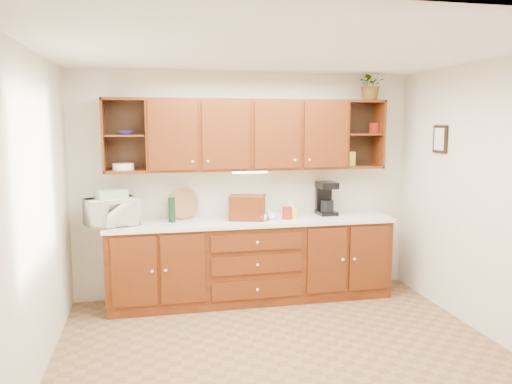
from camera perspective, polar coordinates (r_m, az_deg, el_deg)
name	(u,v)px	position (r m, az deg, el deg)	size (l,w,h in m)	color
floor	(284,356)	(4.61, 3.26, -18.16)	(4.00, 4.00, 0.00)	brown
ceiling	(287,51)	(4.18, 3.55, 15.79)	(4.00, 4.00, 0.00)	white
back_wall	(246,185)	(5.89, -1.10, 0.84)	(4.00, 4.00, 0.00)	beige
left_wall	(31,219)	(4.16, -24.28, -2.86)	(3.50, 3.50, 0.00)	beige
right_wall	(494,202)	(5.11, 25.59, -1.04)	(3.50, 3.50, 0.00)	beige
base_cabinets	(252,261)	(5.77, -0.51, -7.92)	(3.20, 0.60, 0.90)	#3C1706
countertop	(252,221)	(5.65, -0.50, -3.36)	(3.24, 0.64, 0.04)	white
upper_cabinets	(250,135)	(5.69, -0.72, 6.58)	(3.20, 0.33, 0.80)	#3C1706
undercabinet_light	(250,172)	(5.66, -0.70, 2.29)	(0.40, 0.05, 0.03)	white
framed_picture	(440,139)	(5.79, 20.32, 5.69)	(0.03, 0.24, 0.30)	black
wicker_basket	(112,219)	(5.55, -16.11, -2.94)	(0.26, 0.26, 0.14)	olive
microwave	(112,212)	(5.52, -16.15, -2.20)	(0.53, 0.36, 0.29)	white
towel_stack	(111,194)	(5.49, -16.22, -0.24)	(0.30, 0.22, 0.09)	#C8BD5E
wine_bottle	(172,210)	(5.56, -9.60, -2.01)	(0.07, 0.07, 0.28)	black
woven_tray	(183,218)	(5.76, -8.33, -2.95)	(0.35, 0.35, 0.02)	olive
bread_box	(247,208)	(5.61, -1.02, -1.81)	(0.39, 0.25, 0.28)	#3C1706
mug_tree	(264,216)	(5.62, 0.95, -2.75)	(0.23, 0.25, 0.30)	#3C1706
canister_red	(287,213)	(5.67, 3.55, -2.39)	(0.10, 0.10, 0.15)	maroon
canister_white	(291,209)	(5.84, 4.02, -1.93)	(0.09, 0.09, 0.18)	white
canister_yellow	(294,213)	(5.72, 4.34, -2.43)	(0.09, 0.09, 0.12)	gold
coffee_maker	(326,199)	(6.01, 7.99, -0.76)	(0.21, 0.27, 0.39)	black
bowl_stack	(126,133)	(5.56, -14.67, 6.57)	(0.16, 0.16, 0.04)	navy
plate_stack	(123,167)	(5.59, -14.94, 2.82)	(0.23, 0.23, 0.07)	white
pantry_box_yellow	(350,159)	(6.03, 10.75, 3.76)	(0.09, 0.07, 0.17)	gold
pantry_box_red	(374,128)	(6.16, 13.32, 7.11)	(0.08, 0.07, 0.12)	maroon
potted_plant	(371,84)	(6.12, 13.04, 11.92)	(0.33, 0.29, 0.37)	#999999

